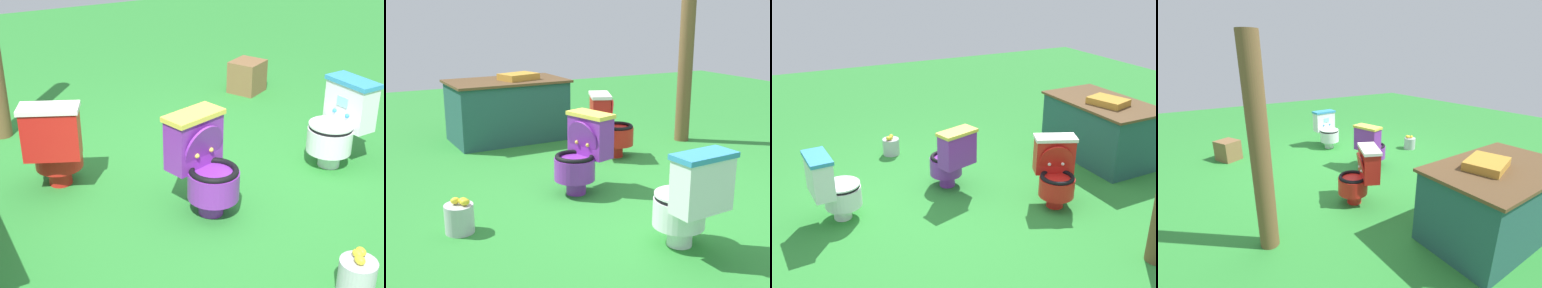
{
  "view_description": "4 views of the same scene",
  "coord_description": "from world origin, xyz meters",
  "views": [
    {
      "loc": [
        -3.42,
        1.96,
        2.21
      ],
      "look_at": [
        -0.18,
        0.26,
        0.47
      ],
      "focal_mm": 52.96,
      "sensor_mm": 36.0,
      "label": 1
    },
    {
      "loc": [
        -2.31,
        -3.52,
        1.62
      ],
      "look_at": [
        -0.27,
        0.41,
        0.4
      ],
      "focal_mm": 45.83,
      "sensor_mm": 36.0,
      "label": 2
    },
    {
      "loc": [
        3.87,
        -1.62,
        2.43
      ],
      "look_at": [
        -0.28,
        0.38,
        0.53
      ],
      "focal_mm": 41.89,
      "sensor_mm": 36.0,
      "label": 3
    },
    {
      "loc": [
        2.19,
        3.58,
        1.77
      ],
      "look_at": [
        0.08,
        0.22,
        0.47
      ],
      "focal_mm": 24.96,
      "sensor_mm": 36.0,
      "label": 4
    }
  ],
  "objects": [
    {
      "name": "wooden_post",
      "position": [
        1.68,
        1.29,
        0.99
      ],
      "size": [
        0.18,
        0.18,
        1.98
      ],
      "primitive_type": "cylinder",
      "color": "brown",
      "rests_on": "ground"
    },
    {
      "name": "toilet_white",
      "position": [
        -0.2,
        -1.1,
        0.37
      ],
      "size": [
        0.45,
        0.52,
        0.73
      ],
      "rotation": [
        0.0,
        0.0,
        0.07
      ],
      "color": "white",
      "rests_on": "ground"
    },
    {
      "name": "lemon_bucket",
      "position": [
        -1.54,
        -0.1,
        0.12
      ],
      "size": [
        0.22,
        0.22,
        0.28
      ],
      "color": "#B7B7BF",
      "rests_on": "ground"
    },
    {
      "name": "toilet_purple",
      "position": [
        -0.32,
        0.24,
        0.37
      ],
      "size": [
        0.59,
        0.53,
        0.73
      ],
      "rotation": [
        0.0,
        0.0,
        1.86
      ],
      "color": "purple",
      "rests_on": "ground"
    },
    {
      "name": "toilet_red",
      "position": [
        0.47,
        1.08,
        0.37
      ],
      "size": [
        0.61,
        0.56,
        0.73
      ],
      "rotation": [
        0.0,
        0.0,
        4.31
      ],
      "color": "red",
      "rests_on": "ground"
    },
    {
      "name": "vendor_table",
      "position": [
        -0.28,
        2.35,
        0.39
      ],
      "size": [
        1.48,
        0.9,
        0.85
      ],
      "rotation": [
        0.0,
        0.0,
        0.02
      ],
      "color": "#23514C",
      "rests_on": "ground"
    },
    {
      "name": "ground",
      "position": [
        0.0,
        0.0,
        0.0
      ],
      "size": [
        14.0,
        14.0,
        0.0
      ],
      "primitive_type": "plane",
      "color": "#2D8433"
    }
  ]
}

